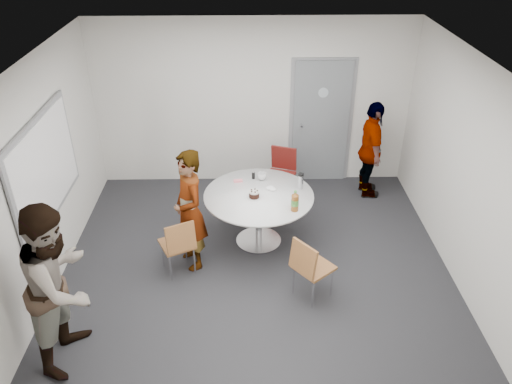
{
  "coord_description": "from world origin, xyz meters",
  "views": [
    {
      "loc": [
        -0.11,
        -4.99,
        4.21
      ],
      "look_at": [
        0.0,
        0.25,
        1.07
      ],
      "focal_mm": 35.0,
      "sensor_mm": 36.0,
      "label": 1
    }
  ],
  "objects_px": {
    "whiteboard": "(46,169)",
    "person_main": "(190,211)",
    "table": "(261,202)",
    "chair_near_left": "(179,242)",
    "door": "(321,123)",
    "person_left": "(60,285)",
    "chair_far": "(282,169)",
    "chair_near_right": "(309,265)",
    "person_right": "(371,150)"
  },
  "relations": [
    {
      "from": "whiteboard",
      "to": "person_main",
      "type": "relative_size",
      "value": 1.17
    },
    {
      "from": "table",
      "to": "person_main",
      "type": "xyz_separation_m",
      "value": [
        -0.9,
        -0.45,
        0.15
      ]
    },
    {
      "from": "chair_near_left",
      "to": "door",
      "type": "bearing_deg",
      "value": 24.05
    },
    {
      "from": "door",
      "to": "person_left",
      "type": "bearing_deg",
      "value": -129.47
    },
    {
      "from": "person_main",
      "to": "person_left",
      "type": "distance_m",
      "value": 1.84
    },
    {
      "from": "chair_near_left",
      "to": "table",
      "type": "bearing_deg",
      "value": 6.95
    },
    {
      "from": "door",
      "to": "person_left",
      "type": "xyz_separation_m",
      "value": [
        -3.05,
        -3.7,
        -0.11
      ]
    },
    {
      "from": "chair_far",
      "to": "person_left",
      "type": "relative_size",
      "value": 0.48
    },
    {
      "from": "whiteboard",
      "to": "person_left",
      "type": "relative_size",
      "value": 1.04
    },
    {
      "from": "door",
      "to": "table",
      "type": "distance_m",
      "value": 2.1
    },
    {
      "from": "whiteboard",
      "to": "chair_far",
      "type": "distance_m",
      "value": 3.45
    },
    {
      "from": "whiteboard",
      "to": "chair_near_right",
      "type": "height_order",
      "value": "whiteboard"
    },
    {
      "from": "chair_far",
      "to": "whiteboard",
      "type": "bearing_deg",
      "value": 48.92
    },
    {
      "from": "door",
      "to": "chair_near_left",
      "type": "distance_m",
      "value": 3.26
    },
    {
      "from": "chair_far",
      "to": "door",
      "type": "bearing_deg",
      "value": -115.65
    },
    {
      "from": "person_main",
      "to": "person_left",
      "type": "bearing_deg",
      "value": -62.42
    },
    {
      "from": "person_left",
      "to": "person_right",
      "type": "relative_size",
      "value": 1.17
    },
    {
      "from": "chair_near_right",
      "to": "person_main",
      "type": "distance_m",
      "value": 1.62
    },
    {
      "from": "person_main",
      "to": "person_right",
      "type": "height_order",
      "value": "person_main"
    },
    {
      "from": "chair_near_left",
      "to": "person_main",
      "type": "xyz_separation_m",
      "value": [
        0.14,
        0.23,
        0.32
      ]
    },
    {
      "from": "door",
      "to": "person_right",
      "type": "height_order",
      "value": "door"
    },
    {
      "from": "person_main",
      "to": "chair_near_left",
      "type": "bearing_deg",
      "value": -55.74
    },
    {
      "from": "table",
      "to": "chair_near_right",
      "type": "bearing_deg",
      "value": -65.22
    },
    {
      "from": "person_main",
      "to": "person_left",
      "type": "xyz_separation_m",
      "value": [
        -1.12,
        -1.46,
        0.1
      ]
    },
    {
      "from": "door",
      "to": "table",
      "type": "xyz_separation_m",
      "value": [
        -1.03,
        -1.8,
        -0.37
      ]
    },
    {
      "from": "chair_near_left",
      "to": "person_main",
      "type": "height_order",
      "value": "person_main"
    },
    {
      "from": "door",
      "to": "whiteboard",
      "type": "height_order",
      "value": "door"
    },
    {
      "from": "table",
      "to": "person_main",
      "type": "bearing_deg",
      "value": -153.54
    },
    {
      "from": "person_left",
      "to": "person_right",
      "type": "xyz_separation_m",
      "value": [
        3.78,
        3.17,
        -0.13
      ]
    },
    {
      "from": "door",
      "to": "person_right",
      "type": "distance_m",
      "value": 0.93
    },
    {
      "from": "chair_near_right",
      "to": "chair_near_left",
      "type": "bearing_deg",
      "value": -146.04
    },
    {
      "from": "chair_near_right",
      "to": "table",
      "type": "bearing_deg",
      "value": 165.77
    },
    {
      "from": "whiteboard",
      "to": "person_right",
      "type": "distance_m",
      "value": 4.68
    },
    {
      "from": "chair_near_right",
      "to": "person_right",
      "type": "relative_size",
      "value": 0.53
    },
    {
      "from": "person_left",
      "to": "person_right",
      "type": "distance_m",
      "value": 4.93
    },
    {
      "from": "chair_near_left",
      "to": "whiteboard",
      "type": "bearing_deg",
      "value": 146.74
    },
    {
      "from": "person_main",
      "to": "chair_far",
      "type": "bearing_deg",
      "value": 116.67
    },
    {
      "from": "whiteboard",
      "to": "person_right",
      "type": "height_order",
      "value": "whiteboard"
    },
    {
      "from": "chair_near_right",
      "to": "person_left",
      "type": "relative_size",
      "value": 0.46
    },
    {
      "from": "person_main",
      "to": "person_left",
      "type": "height_order",
      "value": "person_left"
    },
    {
      "from": "chair_near_right",
      "to": "chair_far",
      "type": "height_order",
      "value": "chair_far"
    },
    {
      "from": "chair_far",
      "to": "person_main",
      "type": "xyz_separation_m",
      "value": [
        -1.26,
        -1.59,
        0.28
      ]
    },
    {
      "from": "person_main",
      "to": "person_right",
      "type": "distance_m",
      "value": 3.16
    },
    {
      "from": "chair_near_right",
      "to": "person_right",
      "type": "distance_m",
      "value": 2.72
    },
    {
      "from": "whiteboard",
      "to": "chair_near_right",
      "type": "relative_size",
      "value": 2.27
    },
    {
      "from": "person_right",
      "to": "chair_near_left",
      "type": "bearing_deg",
      "value": 125.0
    },
    {
      "from": "door",
      "to": "person_right",
      "type": "relative_size",
      "value": 1.35
    },
    {
      "from": "door",
      "to": "person_left",
      "type": "distance_m",
      "value": 4.8
    },
    {
      "from": "table",
      "to": "person_right",
      "type": "distance_m",
      "value": 2.16
    },
    {
      "from": "person_left",
      "to": "table",
      "type": "bearing_deg",
      "value": -38.71
    }
  ]
}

